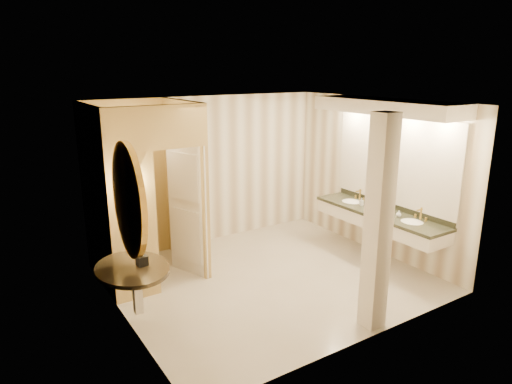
{
  "coord_description": "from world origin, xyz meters",
  "views": [
    {
      "loc": [
        -3.7,
        -5.37,
        3.18
      ],
      "look_at": [
        -0.12,
        0.2,
        1.37
      ],
      "focal_mm": 32.0,
      "sensor_mm": 36.0,
      "label": 1
    }
  ],
  "objects": [
    {
      "name": "soap_bottle_c",
      "position": [
        1.96,
        -0.41,
        0.99
      ],
      "size": [
        0.12,
        0.12,
        0.23
      ],
      "primitive_type": "imported",
      "rotation": [
        0.0,
        0.0,
        -0.43
      ],
      "color": "#C6B28C",
      "rests_on": "vanity"
    },
    {
      "name": "tissue_box",
      "position": [
        -2.11,
        -0.35,
        0.93
      ],
      "size": [
        0.13,
        0.13,
        0.12
      ],
      "primitive_type": "cube",
      "rotation": [
        0.0,
        0.0,
        0.08
      ],
      "color": "black",
      "rests_on": "console_shelf"
    },
    {
      "name": "wall_sconce",
      "position": [
        -1.93,
        0.43,
        1.73
      ],
      "size": [
        0.14,
        0.14,
        0.42
      ],
      "color": "#BA943B",
      "rests_on": "toilet_closet"
    },
    {
      "name": "wall_front",
      "position": [
        0.0,
        -2.0,
        1.35
      ],
      "size": [
        4.5,
        0.02,
        2.7
      ],
      "primitive_type": "cube",
      "color": "white",
      "rests_on": "floor"
    },
    {
      "name": "vanity",
      "position": [
        1.98,
        -0.4,
        1.63
      ],
      "size": [
        0.75,
        2.63,
        2.09
      ],
      "color": "white",
      "rests_on": "floor"
    },
    {
      "name": "wall_left",
      "position": [
        -2.25,
        0.0,
        1.35
      ],
      "size": [
        0.02,
        4.0,
        2.7
      ],
      "primitive_type": "cube",
      "color": "white",
      "rests_on": "floor"
    },
    {
      "name": "floor",
      "position": [
        0.0,
        0.0,
        0.0
      ],
      "size": [
        4.5,
        4.5,
        0.0
      ],
      "primitive_type": "plane",
      "color": "beige",
      "rests_on": "ground"
    },
    {
      "name": "toilet",
      "position": [
        -1.95,
        1.45,
        0.36
      ],
      "size": [
        0.41,
        0.71,
        0.71
      ],
      "primitive_type": "imported",
      "rotation": [
        0.0,
        0.0,
        3.12
      ],
      "color": "white",
      "rests_on": "floor"
    },
    {
      "name": "wall_back",
      "position": [
        0.0,
        2.0,
        1.35
      ],
      "size": [
        4.5,
        0.02,
        2.7
      ],
      "primitive_type": "cube",
      "color": "white",
      "rests_on": "floor"
    },
    {
      "name": "toilet_closet",
      "position": [
        -1.12,
        0.97,
        1.39
      ],
      "size": [
        1.5,
        1.55,
        2.7
      ],
      "color": "tan",
      "rests_on": "floor"
    },
    {
      "name": "ceiling",
      "position": [
        0.0,
        0.0,
        2.7
      ],
      "size": [
        4.5,
        4.5,
        0.0
      ],
      "primitive_type": "plane",
      "rotation": [
        3.14,
        0.0,
        0.0
      ],
      "color": "white",
      "rests_on": "wall_back"
    },
    {
      "name": "console_shelf",
      "position": [
        -2.21,
        -0.34,
        1.35
      ],
      "size": [
        1.07,
        1.07,
        1.99
      ],
      "color": "black",
      "rests_on": "floor"
    },
    {
      "name": "wall_right",
      "position": [
        2.25,
        0.0,
        1.35
      ],
      "size": [
        0.02,
        4.0,
        2.7
      ],
      "primitive_type": "cube",
      "color": "white",
      "rests_on": "floor"
    },
    {
      "name": "soap_bottle_b",
      "position": [
        1.96,
        -0.79,
        0.93
      ],
      "size": [
        0.1,
        0.1,
        0.11
      ],
      "primitive_type": "imported",
      "rotation": [
        0.0,
        0.0,
        0.18
      ],
      "color": "silver",
      "rests_on": "vanity"
    },
    {
      "name": "soap_bottle_a",
      "position": [
        1.94,
        0.01,
        0.94
      ],
      "size": [
        0.07,
        0.07,
        0.13
      ],
      "primitive_type": "imported",
      "rotation": [
        0.0,
        0.0,
        -0.19
      ],
      "color": "beige",
      "rests_on": "vanity"
    },
    {
      "name": "pillar",
      "position": [
        0.35,
        -1.8,
        1.35
      ],
      "size": [
        0.25,
        0.25,
        2.7
      ],
      "primitive_type": "cube",
      "color": "white",
      "rests_on": "floor"
    }
  ]
}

